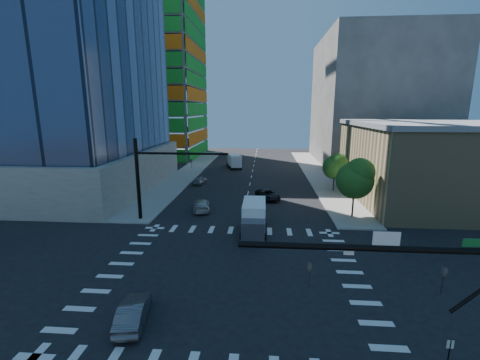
{
  "coord_description": "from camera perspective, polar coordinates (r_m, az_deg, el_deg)",
  "views": [
    {
      "loc": [
        2.36,
        -21.94,
        12.15
      ],
      "look_at": [
        0.05,
        8.0,
        5.53
      ],
      "focal_mm": 24.0,
      "sensor_mm": 36.0,
      "label": 1
    }
  ],
  "objects": [
    {
      "name": "tree_north",
      "position": [
        49.68,
        16.65,
        2.44
      ],
      "size": [
        3.54,
        3.52,
        5.78
      ],
      "color": "#382316",
      "rests_on": "sidewalk_ne"
    },
    {
      "name": "road_markings",
      "position": [
        25.19,
        -1.57,
        -16.4
      ],
      "size": [
        20.0,
        20.0,
        0.01
      ],
      "primitive_type": "cube",
      "color": "silver",
      "rests_on": "ground"
    },
    {
      "name": "car_nb_far",
      "position": [
        44.46,
        4.98,
        -2.6
      ],
      "size": [
        3.89,
        5.25,
        1.33
      ],
      "primitive_type": "imported",
      "rotation": [
        0.0,
        0.0,
        0.4
      ],
      "color": "black",
      "rests_on": "ground"
    },
    {
      "name": "construction_building",
      "position": [
        89.87,
        -15.96,
        19.95
      ],
      "size": [
        25.16,
        34.5,
        70.6
      ],
      "color": "gray",
      "rests_on": "ground"
    },
    {
      "name": "box_truck_far",
      "position": [
        68.04,
        -1.1,
        3.24
      ],
      "size": [
        3.79,
        5.99,
        2.91
      ],
      "rotation": [
        0.0,
        0.0,
        3.42
      ],
      "color": "black",
      "rests_on": "ground"
    },
    {
      "name": "tree_south",
      "position": [
        38.03,
        19.99,
        0.35
      ],
      "size": [
        4.16,
        4.16,
        6.82
      ],
      "color": "#382316",
      "rests_on": "sidewalk_ne"
    },
    {
      "name": "box_truck_near",
      "position": [
        32.16,
        2.48,
        -7.24
      ],
      "size": [
        2.48,
        5.78,
        3.03
      ],
      "rotation": [
        0.0,
        0.0,
        0.0
      ],
      "color": "black",
      "rests_on": "ground"
    },
    {
      "name": "signal_mast_nw",
      "position": [
        36.27,
        -15.59,
        1.39
      ],
      "size": [
        10.2,
        0.4,
        9.0
      ],
      "color": "black",
      "rests_on": "sidewalk_nw"
    },
    {
      "name": "car_sb_cross",
      "position": [
        21.02,
        -18.45,
        -21.39
      ],
      "size": [
        2.1,
        4.28,
        1.35
      ],
      "primitive_type": "imported",
      "rotation": [
        0.0,
        0.0,
        3.31
      ],
      "color": "#545459",
      "rests_on": "ground"
    },
    {
      "name": "ground",
      "position": [
        25.2,
        -1.57,
        -16.41
      ],
      "size": [
        160.0,
        160.0,
        0.0
      ],
      "primitive_type": "plane",
      "color": "black",
      "rests_on": "ground"
    },
    {
      "name": "car_sb_mid",
      "position": [
        53.87,
        -7.16,
        0.0
      ],
      "size": [
        2.03,
        4.0,
        1.3
      ],
      "primitive_type": "imported",
      "rotation": [
        0.0,
        0.0,
        3.01
      ],
      "color": "#929499",
      "rests_on": "ground"
    },
    {
      "name": "no_parking_sign",
      "position": [
        18.79,
        33.08,
        -24.79
      ],
      "size": [
        0.3,
        0.06,
        2.2
      ],
      "color": "black",
      "rests_on": "ground"
    },
    {
      "name": "commercial_building",
      "position": [
        49.9,
        31.38,
        2.73
      ],
      "size": [
        20.5,
        22.5,
        10.6
      ],
      "color": "tan",
      "rests_on": "ground"
    },
    {
      "name": "sidewalk_nw",
      "position": [
        64.84,
        -8.91,
        1.54
      ],
      "size": [
        5.0,
        60.0,
        0.15
      ],
      "primitive_type": "cube",
      "color": "gray",
      "rests_on": "ground"
    },
    {
      "name": "bg_building_ne",
      "position": [
        80.81,
        22.77,
        12.8
      ],
      "size": [
        24.0,
        30.0,
        28.0
      ],
      "primitive_type": "cube",
      "color": "#5C5552",
      "rests_on": "ground"
    },
    {
      "name": "car_sb_near",
      "position": [
        39.77,
        -6.85,
        -4.43
      ],
      "size": [
        2.8,
        4.98,
        1.36
      ],
      "primitive_type": "imported",
      "rotation": [
        0.0,
        0.0,
        3.34
      ],
      "color": "#B5B5B5",
      "rests_on": "ground"
    },
    {
      "name": "sidewalk_ne",
      "position": [
        63.92,
        13.47,
        1.19
      ],
      "size": [
        5.0,
        60.0,
        0.15
      ],
      "primitive_type": "cube",
      "color": "gray",
      "rests_on": "ground"
    }
  ]
}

